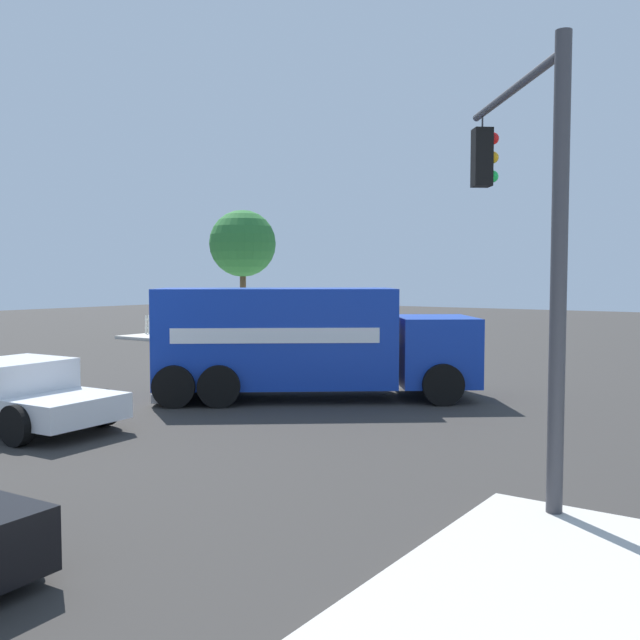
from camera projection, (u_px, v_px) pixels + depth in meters
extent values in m
plane|color=#33302D|center=(343.00, 390.00, 19.27)|extent=(100.00, 100.00, 0.00)
cube|color=beige|center=(271.00, 335.00, 36.56)|extent=(11.00, 11.00, 0.14)
cube|color=#1438AD|center=(276.00, 336.00, 17.86)|extent=(5.46, 6.10, 2.42)
cube|color=#1438AD|center=(434.00, 350.00, 18.07)|extent=(3.06, 2.97, 1.70)
cube|color=black|center=(468.00, 337.00, 18.09)|extent=(1.65, 1.29, 0.88)
cube|color=#B2B2B7|center=(163.00, 391.00, 17.80)|extent=(1.95, 1.56, 0.21)
cube|color=white|center=(277.00, 328.00, 19.06)|extent=(3.00, 3.91, 0.36)
cube|color=white|center=(275.00, 336.00, 16.64)|extent=(3.00, 3.91, 0.36)
cylinder|color=black|center=(423.00, 371.00, 19.35)|extent=(0.83, 0.96, 1.00)
cylinder|color=black|center=(443.00, 385.00, 16.88)|extent=(0.83, 0.96, 1.00)
cylinder|color=black|center=(228.00, 372.00, 19.09)|extent=(0.83, 0.96, 1.00)
cylinder|color=black|center=(219.00, 386.00, 16.62)|extent=(0.83, 0.96, 1.00)
cylinder|color=black|center=(188.00, 372.00, 19.04)|extent=(0.83, 0.96, 1.00)
cylinder|color=black|center=(174.00, 387.00, 16.57)|extent=(0.83, 0.96, 1.00)
cylinder|color=#38383D|center=(559.00, 276.00, 8.65)|extent=(0.20, 0.20, 5.86)
cylinder|color=#38383D|center=(512.00, 90.00, 10.26)|extent=(2.85, 2.33, 0.12)
cylinder|color=#38383D|center=(482.00, 121.00, 11.69)|extent=(0.03, 0.03, 0.25)
cube|color=black|center=(482.00, 158.00, 11.73)|extent=(0.42, 0.42, 0.95)
sphere|color=red|center=(493.00, 139.00, 11.72)|extent=(0.20, 0.20, 0.20)
sphere|color=#EFA314|center=(493.00, 158.00, 11.74)|extent=(0.20, 0.20, 0.20)
sphere|color=#19CC4C|center=(492.00, 176.00, 11.76)|extent=(0.20, 0.20, 0.20)
cube|color=white|center=(67.00, 409.00, 13.60)|extent=(2.04, 1.62, 0.50)
cube|color=white|center=(13.00, 387.00, 14.40)|extent=(2.06, 1.82, 1.10)
cube|color=black|center=(13.00, 373.00, 14.39)|extent=(1.88, 1.54, 0.48)
cylinder|color=black|center=(103.00, 408.00, 14.54)|extent=(0.29, 0.77, 0.76)
cylinder|color=black|center=(16.00, 426.00, 12.82)|extent=(0.29, 0.77, 0.76)
cylinder|color=black|center=(17.00, 540.00, 7.43)|extent=(0.24, 0.63, 0.62)
cylinder|color=black|center=(310.00, 323.00, 38.32)|extent=(0.14, 0.14, 0.81)
cylinder|color=black|center=(307.00, 323.00, 38.31)|extent=(0.14, 0.14, 0.81)
cube|color=silver|center=(309.00, 310.00, 38.28)|extent=(0.38, 0.40, 0.60)
sphere|color=#936B4C|center=(309.00, 303.00, 38.25)|extent=(0.22, 0.22, 0.22)
cylinder|color=silver|center=(313.00, 310.00, 38.29)|extent=(0.09, 0.09, 0.54)
cylinder|color=silver|center=(304.00, 310.00, 38.26)|extent=(0.09, 0.09, 0.54)
cube|color=silver|center=(241.00, 318.00, 42.54)|extent=(0.08, 0.04, 0.95)
cube|color=silver|center=(239.00, 318.00, 42.39)|extent=(0.08, 0.04, 0.95)
cube|color=silver|center=(237.00, 318.00, 42.25)|extent=(0.08, 0.04, 0.95)
cube|color=silver|center=(235.00, 318.00, 42.10)|extent=(0.08, 0.04, 0.95)
cube|color=silver|center=(233.00, 318.00, 41.95)|extent=(0.08, 0.04, 0.95)
cube|color=silver|center=(231.00, 318.00, 41.80)|extent=(0.08, 0.04, 0.95)
cube|color=silver|center=(229.00, 319.00, 41.65)|extent=(0.08, 0.04, 0.95)
cube|color=silver|center=(227.00, 319.00, 41.51)|extent=(0.08, 0.04, 0.95)
cube|color=silver|center=(224.00, 319.00, 41.36)|extent=(0.08, 0.04, 0.95)
cube|color=silver|center=(222.00, 319.00, 41.21)|extent=(0.08, 0.04, 0.95)
cube|color=silver|center=(220.00, 319.00, 41.06)|extent=(0.08, 0.04, 0.95)
cube|color=silver|center=(218.00, 319.00, 40.92)|extent=(0.08, 0.04, 0.95)
cube|color=silver|center=(216.00, 319.00, 40.77)|extent=(0.08, 0.04, 0.95)
cube|color=silver|center=(214.00, 320.00, 40.62)|extent=(0.08, 0.04, 0.95)
cube|color=silver|center=(212.00, 320.00, 40.47)|extent=(0.08, 0.04, 0.95)
cube|color=silver|center=(209.00, 320.00, 40.32)|extent=(0.08, 0.04, 0.95)
cube|color=silver|center=(207.00, 320.00, 40.18)|extent=(0.08, 0.04, 0.95)
cube|color=silver|center=(205.00, 320.00, 40.03)|extent=(0.08, 0.04, 0.95)
cube|color=silver|center=(203.00, 320.00, 39.88)|extent=(0.08, 0.04, 0.95)
cube|color=silver|center=(200.00, 321.00, 39.73)|extent=(0.08, 0.04, 0.95)
cube|color=silver|center=(198.00, 321.00, 39.59)|extent=(0.08, 0.04, 0.95)
cube|color=silver|center=(196.00, 321.00, 39.44)|extent=(0.08, 0.04, 0.95)
cube|color=silver|center=(194.00, 321.00, 39.29)|extent=(0.08, 0.04, 0.95)
cube|color=silver|center=(191.00, 321.00, 39.14)|extent=(0.08, 0.04, 0.95)
cube|color=silver|center=(189.00, 321.00, 39.00)|extent=(0.08, 0.04, 0.95)
cube|color=silver|center=(186.00, 322.00, 38.85)|extent=(0.08, 0.04, 0.95)
cube|color=silver|center=(184.00, 322.00, 38.70)|extent=(0.08, 0.04, 0.95)
cube|color=silver|center=(182.00, 322.00, 38.55)|extent=(0.08, 0.04, 0.95)
cube|color=silver|center=(179.00, 322.00, 38.40)|extent=(0.08, 0.04, 0.95)
cube|color=silver|center=(177.00, 322.00, 38.26)|extent=(0.08, 0.04, 0.95)
cube|color=silver|center=(174.00, 322.00, 38.11)|extent=(0.08, 0.04, 0.95)
cube|color=silver|center=(172.00, 323.00, 37.96)|extent=(0.08, 0.04, 0.95)
cube|color=silver|center=(169.00, 323.00, 37.81)|extent=(0.08, 0.04, 0.95)
cube|color=silver|center=(167.00, 323.00, 37.67)|extent=(0.08, 0.04, 0.95)
cube|color=silver|center=(164.00, 323.00, 37.52)|extent=(0.08, 0.04, 0.95)
cube|color=silver|center=(162.00, 323.00, 37.37)|extent=(0.08, 0.04, 0.95)
cube|color=silver|center=(159.00, 323.00, 37.22)|extent=(0.08, 0.04, 0.95)
cube|color=silver|center=(157.00, 324.00, 37.07)|extent=(0.08, 0.04, 0.95)
cube|color=silver|center=(154.00, 324.00, 36.93)|extent=(0.08, 0.04, 0.95)
cube|color=silver|center=(151.00, 324.00, 36.78)|extent=(0.08, 0.04, 0.95)
cube|color=silver|center=(149.00, 324.00, 36.63)|extent=(0.08, 0.04, 0.95)
cube|color=silver|center=(146.00, 324.00, 36.48)|extent=(0.08, 0.04, 0.95)
cube|color=silver|center=(197.00, 317.00, 39.51)|extent=(7.48, 0.03, 0.07)
cube|color=silver|center=(197.00, 324.00, 39.54)|extent=(7.48, 0.03, 0.07)
cylinder|color=brown|center=(243.00, 301.00, 37.01)|extent=(0.32, 0.32, 3.35)
sphere|color=#2D7533|center=(243.00, 243.00, 36.83)|extent=(3.46, 3.46, 3.46)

